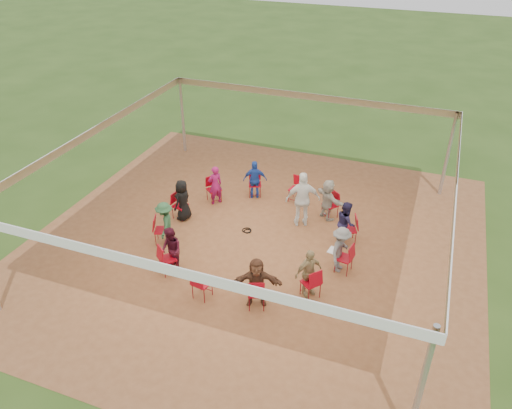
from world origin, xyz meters
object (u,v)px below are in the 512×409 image
(person_seated_3, at_px, (255,180))
(person_seated_4, at_px, (215,185))
(chair_2, at_px, (330,205))
(chair_7, at_px, (162,230))
(chair_10, at_px, (256,293))
(cable_coil, at_px, (247,231))
(person_seated_6, at_px, (165,223))
(standing_person, at_px, (303,199))
(chair_11, at_px, (311,283))
(person_seated_0, at_px, (341,250))
(chair_4, at_px, (255,184))
(person_seated_1, at_px, (346,223))
(chair_1, at_px, (349,229))
(chair_6, at_px, (180,206))
(person_seated_5, at_px, (183,200))
(person_seated_7, at_px, (171,250))
(person_seated_9, at_px, (308,273))
(chair_0, at_px, (344,258))
(person_seated_2, at_px, (328,199))
(chair_5, at_px, (214,190))
(laptop, at_px, (335,249))
(chair_3, at_px, (296,189))
(person_seated_8, at_px, (256,282))
(chair_8, at_px, (168,259))

(person_seated_3, height_order, person_seated_4, same)
(chair_2, xyz_separation_m, chair_7, (-4.33, -3.18, 0.00))
(chair_10, relative_size, cable_coil, 2.40)
(cable_coil, bearing_deg, person_seated_6, -144.96)
(chair_7, xyz_separation_m, standing_person, (3.61, 2.43, 0.47))
(chair_11, bearing_deg, person_seated_0, 19.71)
(chair_4, distance_m, person_seated_1, 3.85)
(chair_1, height_order, cable_coil, chair_1)
(chair_6, bearing_deg, person_seated_0, 90.00)
(person_seated_4, xyz_separation_m, person_seated_5, (-0.55, -1.26, 0.00))
(person_seated_7, bearing_deg, person_seated_9, 45.00)
(chair_0, bearing_deg, chair_7, 105.00)
(chair_11, xyz_separation_m, person_seated_1, (0.31, 2.70, 0.24))
(person_seated_0, distance_m, person_seated_7, 4.61)
(person_seated_2, distance_m, person_seated_3, 2.66)
(person_seated_1, height_order, person_seated_3, same)
(chair_5, distance_m, person_seated_4, 0.27)
(chair_0, bearing_deg, chair_4, 60.00)
(person_seated_0, bearing_deg, person_seated_9, 165.00)
(chair_2, height_order, laptop, chair_2)
(chair_3, relative_size, person_seated_9, 0.65)
(person_seated_3, bearing_deg, person_seated_8, 90.00)
(chair_8, xyz_separation_m, person_seated_3, (0.77, 4.65, 0.24))
(person_seated_2, bearing_deg, chair_4, 27.81)
(chair_1, relative_size, chair_10, 1.00)
(chair_10, xyz_separation_m, chair_11, (1.16, 0.85, 0.00))
(person_seated_2, xyz_separation_m, person_seated_7, (-3.33, -4.15, 0.00))
(chair_8, relative_size, person_seated_5, 0.65)
(chair_11, relative_size, person_seated_8, 0.65)
(person_seated_2, xyz_separation_m, person_seated_4, (-3.74, -0.41, 0.00))
(chair_11, relative_size, person_seated_1, 0.65)
(chair_4, xyz_separation_m, chair_5, (-1.16, -0.85, 0.00))
(chair_3, height_order, chair_8, same)
(chair_11, xyz_separation_m, person_seated_3, (-3.13, 4.22, 0.24))
(person_seated_8, bearing_deg, person_seated_3, 90.00)
(person_seated_1, relative_size, person_seated_6, 1.00)
(person_seated_1, height_order, person_seated_2, same)
(chair_4, xyz_separation_m, cable_coil, (0.55, -2.14, -0.43))
(person_seated_0, bearing_deg, chair_8, 120.73)
(person_seated_3, xyz_separation_m, standing_person, (1.98, -1.06, 0.23))
(chair_5, height_order, person_seated_7, person_seated_7)
(person_seated_7, bearing_deg, laptop, 61.02)
(chair_7, bearing_deg, chair_0, 75.00)
(chair_0, bearing_deg, standing_person, 51.94)
(chair_5, bearing_deg, person_seated_8, 75.34)
(laptop, bearing_deg, chair_3, 41.98)
(chair_4, xyz_separation_m, chair_11, (3.18, -4.33, 0.00))
(person_seated_1, relative_size, laptop, 3.65)
(chair_1, height_order, chair_11, same)
(chair_1, distance_m, person_seated_2, 1.43)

